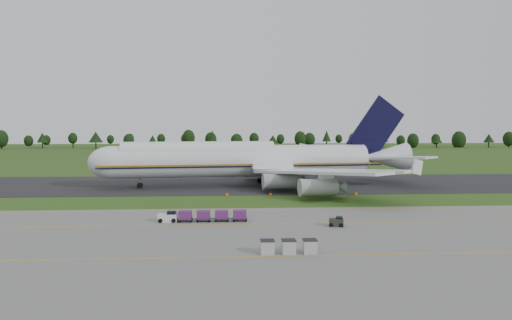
{
  "coord_description": "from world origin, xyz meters",
  "views": [
    {
      "loc": [
        -1.63,
        -93.69,
        14.46
      ],
      "look_at": [
        4.43,
        2.0,
        7.75
      ],
      "focal_mm": 35.0,
      "sensor_mm": 36.0,
      "label": 1
    }
  ],
  "objects": [
    {
      "name": "ground",
      "position": [
        0.0,
        0.0,
        0.0
      ],
      "size": [
        600.0,
        600.0,
        0.0
      ],
      "primitive_type": "plane",
      "color": "#2B4A16",
      "rests_on": "ground"
    },
    {
      "name": "utility_cart",
      "position": [
        14.24,
        -24.31,
        0.6
      ],
      "size": [
        2.24,
        1.64,
        1.11
      ],
      "color": "#272E20",
      "rests_on": "apron"
    },
    {
      "name": "tree_line",
      "position": [
        9.08,
        220.79,
        5.91
      ],
      "size": [
        528.33,
        21.56,
        11.57
      ],
      "color": "black",
      "rests_on": "ground"
    },
    {
      "name": "aircraft",
      "position": [
        4.05,
        24.09,
        6.23
      ],
      "size": [
        77.94,
        75.34,
        21.83
      ],
      "color": "white",
      "rests_on": "ground"
    },
    {
      "name": "baggage_train",
      "position": [
        -5.14,
        -19.55,
        0.92
      ],
      "size": [
        13.27,
        1.7,
        1.63
      ],
      "color": "silver",
      "rests_on": "apron"
    },
    {
      "name": "apron",
      "position": [
        0.0,
        -34.0,
        0.03
      ],
      "size": [
        300.0,
        52.0,
        0.06
      ],
      "primitive_type": "cube",
      "color": "slate",
      "rests_on": "ground"
    },
    {
      "name": "apron_markings",
      "position": [
        0.0,
        -26.98,
        0.06
      ],
      "size": [
        300.0,
        30.2,
        0.01
      ],
      "color": "#D29A0C",
      "rests_on": "apron"
    },
    {
      "name": "taxiway",
      "position": [
        0.0,
        28.0,
        0.04
      ],
      "size": [
        300.0,
        40.0,
        0.08
      ],
      "primitive_type": "cube",
      "color": "black",
      "rests_on": "ground"
    },
    {
      "name": "uld_row",
      "position": [
        5.52,
        -38.91,
        0.85
      ],
      "size": [
        6.39,
        1.59,
        1.57
      ],
      "color": "#AAAAAA",
      "rests_on": "apron"
    },
    {
      "name": "edge_markers",
      "position": [
        12.24,
        7.26,
        0.27
      ],
      "size": [
        27.25,
        0.3,
        0.6
      ],
      "color": "orange",
      "rests_on": "ground"
    }
  ]
}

